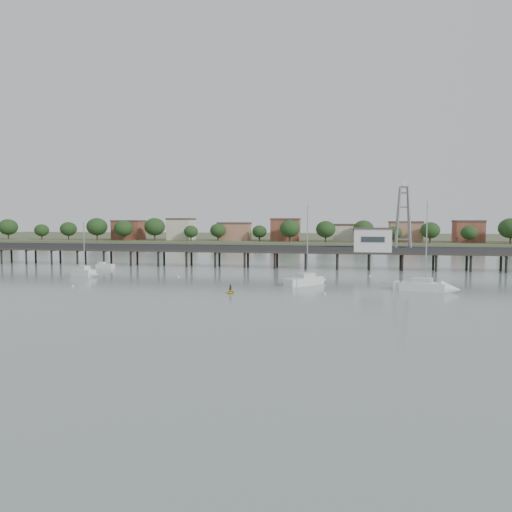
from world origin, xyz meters
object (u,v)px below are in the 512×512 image
at_px(sailboat_c, 311,280).
at_px(sailboat_d, 432,287).
at_px(sailboat_b, 87,273).
at_px(white_tender, 105,266).
at_px(yellow_dinghy, 230,293).
at_px(pier, 261,251).
at_px(lattice_tower, 403,219).

bearing_deg(sailboat_c, sailboat_d, -67.54).
bearing_deg(sailboat_b, white_tender, 125.46).
bearing_deg(yellow_dinghy, pier, 83.38).
bearing_deg(white_tender, sailboat_c, -16.02).
xyz_separation_m(pier, yellow_dinghy, (2.51, -40.54, -3.79)).
bearing_deg(lattice_tower, sailboat_d, -87.94).
bearing_deg(white_tender, yellow_dinghy, -34.86).
distance_m(pier, sailboat_c, 31.09).
bearing_deg(sailboat_d, sailboat_c, 177.96).
xyz_separation_m(lattice_tower, sailboat_d, (1.19, -33.09, -10.47)).
bearing_deg(sailboat_b, lattice_tower, 40.71).
bearing_deg(yellow_dinghy, sailboat_c, 38.78).
xyz_separation_m(pier, sailboat_d, (32.69, -33.09, -3.16)).
bearing_deg(sailboat_d, sailboat_b, -174.78).
relative_size(lattice_tower, sailboat_d, 1.06).
distance_m(sailboat_d, sailboat_b, 63.76).
height_order(pier, lattice_tower, lattice_tower).
height_order(sailboat_b, yellow_dinghy, sailboat_b).
xyz_separation_m(lattice_tower, sailboat_b, (-61.89, -23.80, -10.45)).
bearing_deg(sailboat_c, yellow_dinghy, 177.04).
height_order(lattice_tower, sailboat_b, lattice_tower).
relative_size(sailboat_b, yellow_dinghy, 4.89).
xyz_separation_m(sailboat_d, white_tender, (-67.61, 25.31, -0.15)).
distance_m(pier, lattice_tower, 32.34).
height_order(sailboat_c, yellow_dinghy, sailboat_c).
height_order(pier, sailboat_d, sailboat_d).
relative_size(lattice_tower, yellow_dinghy, 6.81).
relative_size(sailboat_c, white_tender, 3.41).
xyz_separation_m(pier, sailboat_b, (-30.39, -23.80, -3.14)).
bearing_deg(white_tender, sailboat_d, -14.19).
xyz_separation_m(sailboat_d, sailboat_c, (-19.05, 5.33, 0.00)).
height_order(lattice_tower, yellow_dinghy, lattice_tower).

